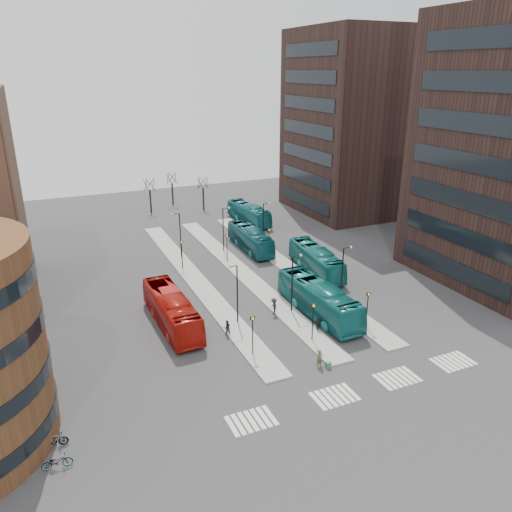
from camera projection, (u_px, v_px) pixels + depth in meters
name	position (u px, v px, depth m)	size (l,w,h in m)	color
ground	(377.00, 424.00, 35.38)	(160.00, 160.00, 0.00)	#303033
island_left	(195.00, 280.00, 59.50)	(2.50, 45.00, 0.15)	#979791
island_mid	(242.00, 272.00, 61.78)	(2.50, 45.00, 0.15)	#979791
island_right	(285.00, 265.00, 64.06)	(2.50, 45.00, 0.15)	#979791
suitcase	(328.00, 365.00, 41.95)	(0.44, 0.35, 0.55)	navy
red_bus	(171.00, 310.00, 48.56)	(2.80, 11.99, 3.34)	#B4160D
teal_bus_a	(319.00, 299.00, 50.66)	(2.89, 12.37, 3.44)	#156769
teal_bus_b	(250.00, 239.00, 69.19)	(2.62, 11.18, 3.12)	#135660
teal_bus_c	(316.00, 260.00, 61.45)	(2.66, 11.38, 3.17)	#156C6C
teal_bus_d	(249.00, 213.00, 81.49)	(2.57, 10.99, 3.06)	#16696F
traveller	(320.00, 359.00, 41.94)	(0.59, 0.39, 1.62)	brown
commuter_a	(227.00, 328.00, 47.06)	(0.73, 0.57, 1.51)	black
commuter_b	(318.00, 324.00, 47.74)	(0.89, 0.37, 1.51)	black
commuter_c	(274.00, 306.00, 51.00)	(1.15, 0.66, 1.77)	black
bicycle_near	(57.00, 462.00, 31.34)	(0.66, 1.88, 0.99)	gray
bicycle_mid	(55.00, 440.00, 33.15)	(0.47, 1.66, 1.00)	gray
bicycle_far	(55.00, 439.00, 33.30)	(0.62, 1.77, 0.93)	gray
crosswalk_stripes	(364.00, 387.00, 39.47)	(22.35, 2.40, 0.01)	silver
tower_far	(358.00, 123.00, 85.05)	(20.12, 20.00, 30.00)	black
sign_poles	(263.00, 275.00, 54.82)	(12.45, 22.12, 3.65)	black
lamp_posts	(253.00, 250.00, 59.08)	(14.04, 20.24, 6.12)	black
bare_trees	(175.00, 194.00, 89.05)	(10.97, 8.14, 5.90)	black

